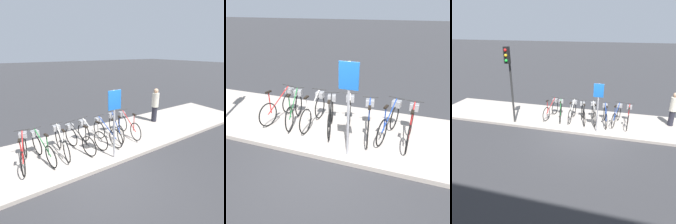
# 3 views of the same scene
# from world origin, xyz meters

# --- Properties ---
(ground_plane) EXTENTS (120.00, 120.00, 0.00)m
(ground_plane) POSITION_xyz_m (0.00, 0.00, 0.00)
(ground_plane) COLOR #2D2D30
(sidewalk) EXTENTS (17.26, 3.06, 0.12)m
(sidewalk) POSITION_xyz_m (0.00, 1.53, 0.06)
(sidewalk) COLOR #9E9389
(sidewalk) RESTS_ON ground_plane
(parked_bicycle_0) EXTENTS (0.46, 1.73, 1.07)m
(parked_bicycle_0) POSITION_xyz_m (-2.02, 1.48, 0.58)
(parked_bicycle_0) COLOR black
(parked_bicycle_0) RESTS_ON sidewalk
(parked_bicycle_1) EXTENTS (0.56, 1.70, 1.07)m
(parked_bicycle_1) POSITION_xyz_m (-1.49, 1.42, 0.58)
(parked_bicycle_1) COLOR black
(parked_bicycle_1) RESTS_ON sidewalk
(parked_bicycle_2) EXTENTS (0.46, 1.74, 1.07)m
(parked_bicycle_2) POSITION_xyz_m (-0.85, 1.48, 0.58)
(parked_bicycle_2) COLOR black
(parked_bicycle_2) RESTS_ON sidewalk
(parked_bicycle_3) EXTENTS (0.62, 1.68, 1.07)m
(parked_bicycle_3) POSITION_xyz_m (-0.28, 1.38, 0.58)
(parked_bicycle_3) COLOR black
(parked_bicycle_3) RESTS_ON sidewalk
(parked_bicycle_4) EXTENTS (0.58, 1.70, 1.07)m
(parked_bicycle_4) POSITION_xyz_m (0.26, 1.50, 0.58)
(parked_bicycle_4) COLOR black
(parked_bicycle_4) RESTS_ON sidewalk
(parked_bicycle_5) EXTENTS (0.48, 1.72, 1.07)m
(parked_bicycle_5) POSITION_xyz_m (0.85, 1.37, 0.58)
(parked_bicycle_5) COLOR black
(parked_bicycle_5) RESTS_ON sidewalk
(parked_bicycle_6) EXTENTS (0.54, 1.71, 1.07)m
(parked_bicycle_6) POSITION_xyz_m (1.41, 1.55, 0.58)
(parked_bicycle_6) COLOR black
(parked_bicycle_6) RESTS_ON sidewalk
(parked_bicycle_7) EXTENTS (0.46, 1.74, 1.07)m
(parked_bicycle_7) POSITION_xyz_m (1.97, 1.46, 0.58)
(parked_bicycle_7) COLOR black
(parked_bicycle_7) RESTS_ON sidewalk
(sign_post) EXTENTS (0.44, 0.07, 2.30)m
(sign_post) POSITION_xyz_m (0.56, 0.29, 1.69)
(sign_post) COLOR #99999E
(sign_post) RESTS_ON sidewalk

